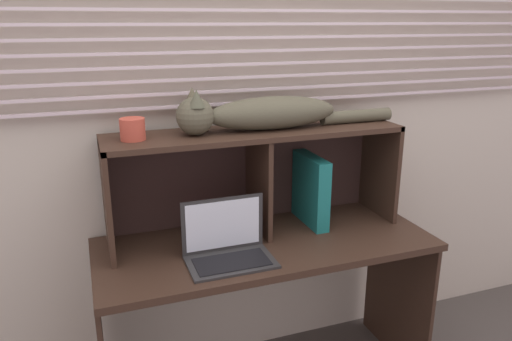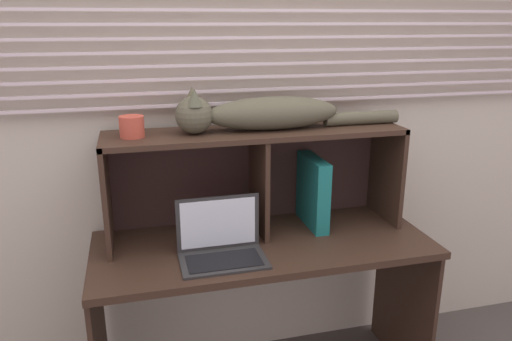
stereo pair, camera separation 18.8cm
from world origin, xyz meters
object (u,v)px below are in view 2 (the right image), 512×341
at_px(cat, 261,113).
at_px(binder_upright, 313,192).
at_px(small_basket, 132,127).
at_px(book_stack, 210,227).
at_px(laptop, 221,245).

xyz_separation_m(cat, binder_upright, (0.24, 0.00, -0.36)).
xyz_separation_m(cat, small_basket, (-0.52, 0.00, -0.03)).
bearing_deg(book_stack, small_basket, -179.74).
xyz_separation_m(laptop, small_basket, (-0.30, 0.22, 0.44)).
xyz_separation_m(cat, book_stack, (-0.23, 0.00, -0.49)).
bearing_deg(binder_upright, cat, -180.00).
bearing_deg(cat, book_stack, 179.67).
xyz_separation_m(binder_upright, small_basket, (-0.76, 0.00, 0.33)).
distance_m(cat, binder_upright, 0.43).
bearing_deg(laptop, cat, 45.00).
distance_m(cat, laptop, 0.56).
xyz_separation_m(cat, laptop, (-0.22, -0.22, -0.47)).
bearing_deg(binder_upright, small_basket, 180.00).
height_order(laptop, book_stack, laptop).
height_order(cat, small_basket, cat).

